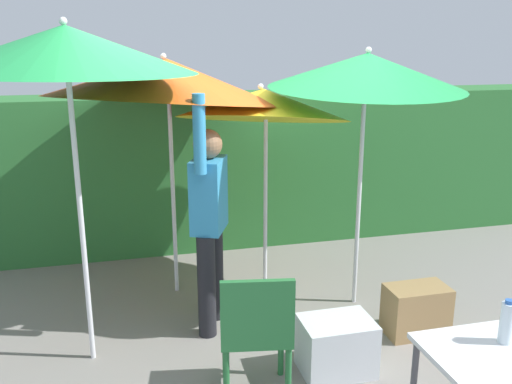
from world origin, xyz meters
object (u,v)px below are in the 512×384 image
object	(u,v)px
umbrella_yellow	(263,104)
chair_plastic	(256,328)
folding_table	(507,368)
cooler_box	(336,346)
person_vendor	(209,216)
umbrella_navy	(166,80)
bottle_water	(507,322)
crate_cardboard	(416,310)
umbrella_rainbow	(66,49)
umbrella_orange	(367,71)

from	to	relation	value
umbrella_yellow	chair_plastic	size ratio (longest dim) A/B	2.24
chair_plastic	folding_table	size ratio (longest dim) A/B	1.11
cooler_box	person_vendor	bearing A→B (deg)	131.54
umbrella_navy	umbrella_yellow	bearing A→B (deg)	-5.94
bottle_water	umbrella_navy	bearing A→B (deg)	119.71
umbrella_yellow	cooler_box	size ratio (longest dim) A/B	4.05
umbrella_yellow	bottle_water	bearing A→B (deg)	-75.37
cooler_box	chair_plastic	bearing A→B (deg)	-164.13
chair_plastic	crate_cardboard	size ratio (longest dim) A/B	1.86
bottle_water	crate_cardboard	bearing A→B (deg)	77.40
umbrella_navy	chair_plastic	distance (m)	2.25
crate_cardboard	umbrella_yellow	bearing A→B (deg)	129.36
umbrella_navy	crate_cardboard	xyz separation A→B (m)	(1.75, -1.23, -1.71)
chair_plastic	bottle_water	xyz separation A→B (m)	(1.12, -0.82, 0.33)
umbrella_yellow	umbrella_navy	xyz separation A→B (m)	(-0.81, 0.08, 0.21)
bottle_water	umbrella_rainbow	bearing A→B (deg)	143.79
umbrella_navy	cooler_box	size ratio (longest dim) A/B	4.53
umbrella_orange	folding_table	bearing A→B (deg)	-92.65
cooler_box	bottle_water	distance (m)	1.29
umbrella_yellow	bottle_water	distance (m)	2.69
chair_plastic	crate_cardboard	world-z (taller)	chair_plastic
chair_plastic	cooler_box	distance (m)	0.72
cooler_box	crate_cardboard	bearing A→B (deg)	22.39
umbrella_navy	chair_plastic	world-z (taller)	umbrella_navy
umbrella_yellow	bottle_water	xyz separation A→B (m)	(0.64, -2.47, -0.85)
crate_cardboard	umbrella_rainbow	bearing A→B (deg)	174.07
cooler_box	bottle_water	size ratio (longest dim) A/B	2.06
umbrella_orange	person_vendor	xyz separation A→B (m)	(-1.29, -0.12, -1.06)
umbrella_navy	folding_table	distance (m)	3.26
umbrella_rainbow	cooler_box	world-z (taller)	umbrella_rainbow
umbrella_rainbow	umbrella_orange	bearing A→B (deg)	9.29
umbrella_orange	folding_table	world-z (taller)	umbrella_orange
umbrella_navy	folding_table	xyz separation A→B (m)	(1.42, -2.64, -1.27)
person_vendor	crate_cardboard	world-z (taller)	person_vendor
crate_cardboard	umbrella_orange	bearing A→B (deg)	111.18
person_vendor	chair_plastic	world-z (taller)	person_vendor
umbrella_yellow	chair_plastic	world-z (taller)	umbrella_yellow
crate_cardboard	chair_plastic	bearing A→B (deg)	-160.39
cooler_box	crate_cardboard	size ratio (longest dim) A/B	1.03
umbrella_yellow	chair_plastic	xyz separation A→B (m)	(-0.47, -1.65, -1.18)
umbrella_yellow	umbrella_navy	size ratio (longest dim) A/B	0.89
person_vendor	cooler_box	bearing A→B (deg)	-48.46
umbrella_navy	chair_plastic	xyz separation A→B (m)	(0.34, -1.73, -1.39)
person_vendor	crate_cardboard	bearing A→B (deg)	-18.08
cooler_box	folding_table	world-z (taller)	folding_table
umbrella_yellow	umbrella_navy	world-z (taller)	umbrella_navy
person_vendor	crate_cardboard	distance (m)	1.77
bottle_water	person_vendor	bearing A→B (deg)	124.17
person_vendor	bottle_water	world-z (taller)	person_vendor
umbrella_yellow	cooler_box	bearing A→B (deg)	-84.52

